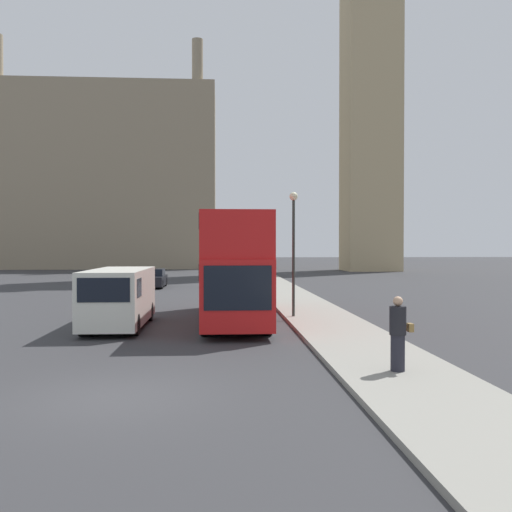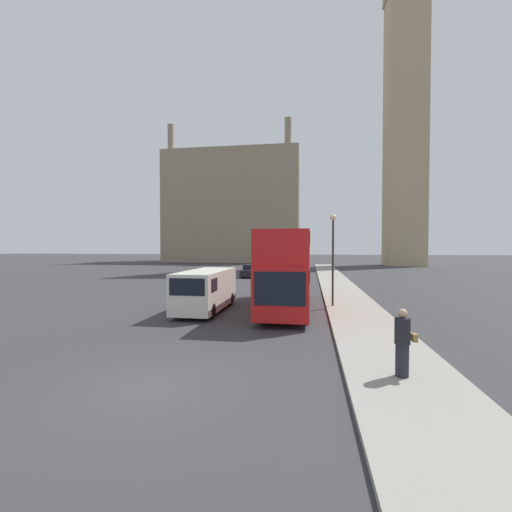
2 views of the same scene
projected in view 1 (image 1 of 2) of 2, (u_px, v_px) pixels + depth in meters
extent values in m
plane|color=#333335|center=(114.00, 397.00, 11.87)|extent=(300.00, 300.00, 0.00)
cube|color=gray|center=(421.00, 389.00, 12.29)|extent=(3.11, 120.00, 0.15)
cube|color=tan|center=(370.00, 74.00, 73.20)|extent=(6.70, 6.70, 50.57)
cube|color=gray|center=(107.00, 179.00, 82.67)|extent=(31.44, 12.51, 25.81)
cylinder|color=gray|center=(197.00, 60.00, 77.96)|extent=(1.50, 1.50, 5.68)
cube|color=red|center=(234.00, 285.00, 23.92)|extent=(2.49, 11.11, 2.42)
cube|color=red|center=(233.00, 237.00, 23.89)|extent=(2.49, 10.88, 1.63)
cube|color=black|center=(233.00, 267.00, 23.91)|extent=(2.53, 10.66, 0.55)
cube|color=black|center=(233.00, 226.00, 23.88)|extent=(2.53, 10.44, 0.55)
cube|color=black|center=(238.00, 288.00, 18.36)|extent=(2.20, 0.03, 1.45)
cylinder|color=black|center=(211.00, 320.00, 20.00)|extent=(0.70, 1.10, 1.10)
cylinder|color=black|center=(262.00, 320.00, 20.12)|extent=(0.70, 1.10, 1.10)
cylinder|color=black|center=(213.00, 300.00, 27.76)|extent=(0.70, 1.10, 1.10)
cylinder|color=black|center=(250.00, 299.00, 27.87)|extent=(0.70, 1.10, 1.10)
cube|color=silver|center=(119.00, 296.00, 22.00)|extent=(2.05, 6.01, 2.05)
cube|color=black|center=(103.00, 290.00, 18.98)|extent=(1.75, 0.02, 0.82)
cube|color=black|center=(110.00, 288.00, 20.04)|extent=(2.08, 1.08, 0.66)
cylinder|color=black|center=(87.00, 325.00, 19.92)|extent=(0.51, 0.77, 0.77)
cylinder|color=black|center=(131.00, 325.00, 20.02)|extent=(0.51, 0.77, 0.77)
cylinder|color=black|center=(109.00, 312.00, 24.00)|extent=(0.51, 0.77, 0.77)
cylinder|color=black|center=(146.00, 312.00, 24.10)|extent=(0.51, 0.77, 0.77)
cylinder|color=#23232D|center=(398.00, 353.00, 13.68)|extent=(0.34, 0.34, 0.87)
cylinder|color=black|center=(398.00, 320.00, 13.67)|extent=(0.40, 0.40, 0.69)
sphere|color=tan|center=(398.00, 301.00, 13.66)|extent=(0.24, 0.24, 0.24)
cube|color=olive|center=(410.00, 328.00, 13.69)|extent=(0.12, 0.24, 0.20)
cylinder|color=#2D332D|center=(294.00, 258.00, 24.38)|extent=(0.12, 0.12, 4.96)
sphere|color=beige|center=(294.00, 196.00, 24.33)|extent=(0.36, 0.36, 0.36)
cube|color=black|center=(153.00, 281.00, 43.46)|extent=(1.79, 4.70, 0.72)
cube|color=black|center=(153.00, 272.00, 43.57)|extent=(1.61, 2.26, 0.54)
cylinder|color=black|center=(141.00, 284.00, 41.92)|extent=(0.39, 0.69, 0.69)
cylinder|color=black|center=(160.00, 284.00, 42.01)|extent=(0.39, 0.69, 0.69)
cylinder|color=black|center=(146.00, 282.00, 44.92)|extent=(0.39, 0.69, 0.69)
cylinder|color=black|center=(164.00, 282.00, 45.01)|extent=(0.39, 0.69, 0.69)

